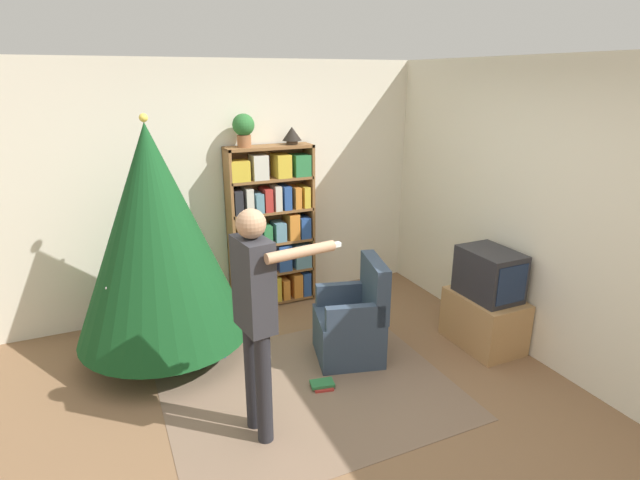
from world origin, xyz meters
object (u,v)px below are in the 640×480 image
television (489,274)px  bookshelf (272,230)px  christmas_tree (156,235)px  standing_person (256,308)px  armchair (353,324)px  table_lamp (292,134)px  potted_plant (244,128)px

television → bookshelf: bearing=131.0°
bookshelf → christmas_tree: bearing=-152.4°
christmas_tree → standing_person: christmas_tree is taller
armchair → table_lamp: (-0.01, 1.40, 1.53)m
standing_person → potted_plant: 2.31m
bookshelf → standing_person: 2.18m
christmas_tree → table_lamp: christmas_tree is taller
potted_plant → table_lamp: bearing=0.0°
armchair → potted_plant: potted_plant is taller
potted_plant → armchair: bearing=-69.5°
television → standing_person: bearing=-172.3°
bookshelf → christmas_tree: 1.45m
armchair → table_lamp: bearing=-165.1°
christmas_tree → armchair: christmas_tree is taller
standing_person → television: bearing=89.9°
television → potted_plant: (-1.75, 1.72, 1.22)m
armchair → potted_plant: bearing=-145.0°
christmas_tree → standing_person: (0.45, -1.37, -0.17)m
standing_person → table_lamp: size_ratio=8.28×
christmas_tree → armchair: 1.88m
television → armchair: (-1.23, 0.32, -0.40)m
bookshelf → standing_person: bearing=-111.8°
christmas_tree → armchair: (1.52, -0.74, -0.83)m
standing_person → potted_plant: size_ratio=5.03×
bookshelf → armchair: (0.26, -1.39, -0.52)m
television → table_lamp: 2.40m
armchair → potted_plant: (-0.52, 1.40, 1.62)m
armchair → standing_person: standing_person is taller
bookshelf → potted_plant: potted_plant is taller
standing_person → table_lamp: table_lamp is taller
armchair → standing_person: bearing=-45.0°
table_lamp → christmas_tree: bearing=-156.3°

